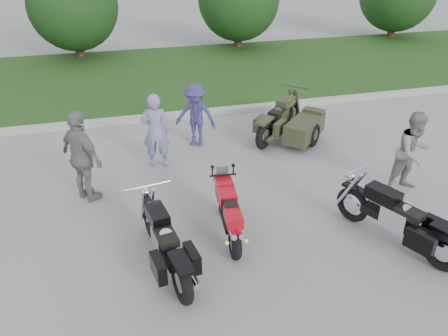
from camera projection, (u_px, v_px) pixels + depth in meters
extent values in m
plane|color=#9A9A95|center=(236.00, 239.00, 7.94)|extent=(80.00, 80.00, 0.00)
cube|color=#AAA8A0|center=(180.00, 115.00, 12.99)|extent=(60.00, 0.30, 0.15)
cube|color=#33511C|center=(162.00, 75.00, 16.50)|extent=(60.00, 8.00, 0.14)
cylinder|color=#3F2B1C|center=(79.00, 45.00, 18.41)|extent=(0.36, 0.36, 1.20)
sphere|color=black|center=(73.00, 5.00, 17.64)|extent=(3.60, 3.60, 3.60)
cylinder|color=#3F2B1C|center=(238.00, 36.00, 19.97)|extent=(0.36, 0.36, 1.20)
cylinder|color=#3F2B1C|center=(392.00, 27.00, 21.76)|extent=(0.36, 0.36, 1.20)
torus|color=black|center=(235.00, 244.00, 7.37)|extent=(0.22, 0.57, 0.55)
torus|color=black|center=(223.00, 203.00, 8.49)|extent=(0.16, 0.54, 0.54)
cube|color=black|center=(229.00, 213.00, 7.79)|extent=(0.32, 0.83, 0.31)
cube|color=#B70716|center=(227.00, 196.00, 7.85)|extent=(0.35, 0.52, 0.23)
cube|color=#B70716|center=(233.00, 217.00, 7.34)|extent=(0.31, 0.52, 0.20)
cube|color=black|center=(230.00, 204.00, 7.55)|extent=(0.26, 0.33, 0.09)
cube|color=#B70716|center=(224.00, 188.00, 8.15)|extent=(0.34, 0.38, 0.36)
cylinder|color=silver|center=(232.00, 233.00, 7.18)|extent=(0.14, 0.42, 0.20)
cylinder|color=silver|center=(240.00, 232.00, 7.20)|extent=(0.14, 0.42, 0.20)
torus|color=black|center=(182.00, 282.00, 6.47)|extent=(0.29, 0.72, 0.71)
torus|color=black|center=(151.00, 221.00, 7.85)|extent=(0.23, 0.68, 0.66)
cube|color=black|center=(164.00, 244.00, 7.11)|extent=(0.43, 1.27, 0.15)
cube|color=silver|center=(164.00, 240.00, 7.07)|extent=(0.38, 0.51, 0.36)
cube|color=black|center=(157.00, 215.00, 7.18)|extent=(0.38, 0.61, 0.23)
cube|color=black|center=(166.00, 237.00, 6.86)|extent=(0.37, 0.56, 0.12)
cube|color=black|center=(181.00, 263.00, 6.29)|extent=(0.32, 0.60, 0.06)
cylinder|color=silver|center=(183.00, 262.00, 6.96)|extent=(0.29, 1.14, 0.10)
torus|color=black|center=(444.00, 251.00, 7.07)|extent=(0.47, 0.75, 0.74)
torus|color=black|center=(352.00, 205.00, 8.29)|extent=(0.41, 0.69, 0.69)
cube|color=black|center=(396.00, 221.00, 7.63)|extent=(0.76, 1.28, 0.15)
cube|color=silver|center=(397.00, 217.00, 7.59)|extent=(0.50, 0.58, 0.38)
cube|color=black|center=(383.00, 195.00, 7.67)|extent=(0.52, 0.67, 0.24)
cube|color=black|center=(407.00, 212.00, 7.39)|extent=(0.50, 0.62, 0.13)
cylinder|color=silver|center=(420.00, 234.00, 7.56)|extent=(0.59, 1.13, 0.11)
torus|color=black|center=(264.00, 135.00, 11.01)|extent=(0.66, 0.65, 0.74)
torus|color=black|center=(292.00, 113.00, 12.37)|extent=(0.59, 0.58, 0.70)
cube|color=black|center=(279.00, 120.00, 11.64)|extent=(1.10, 1.09, 0.15)
cube|color=#353921|center=(279.00, 117.00, 11.60)|extent=(0.58, 0.58, 0.38)
cube|color=#353921|center=(285.00, 102.00, 11.70)|extent=(0.64, 0.64, 0.24)
cube|color=black|center=(277.00, 112.00, 11.38)|extent=(0.60, 0.60, 0.13)
cube|color=#353921|center=(265.00, 121.00, 10.82)|extent=(0.60, 0.59, 0.07)
cylinder|color=#353921|center=(280.00, 132.00, 11.34)|extent=(0.94, 0.92, 0.11)
cube|color=#353921|center=(305.00, 128.00, 11.23)|extent=(1.43, 1.42, 0.49)
torus|color=black|center=(314.00, 135.00, 11.17)|extent=(0.53, 0.52, 0.61)
imported|color=#827DAA|center=(156.00, 131.00, 9.97)|extent=(0.73, 0.57, 1.78)
imported|color=gray|center=(413.00, 152.00, 9.04)|extent=(0.95, 0.80, 1.76)
imported|color=navy|center=(196.00, 115.00, 10.98)|extent=(1.22, 1.06, 1.64)
imported|color=gray|center=(82.00, 157.00, 8.65)|extent=(1.07, 1.19, 1.95)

